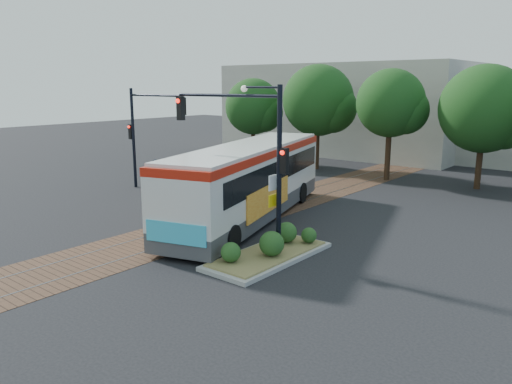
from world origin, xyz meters
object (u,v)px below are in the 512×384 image
(signal_pole_left, at_px, (145,125))
(officer, at_px, (156,174))
(city_bus, at_px, (249,178))
(parked_car, at_px, (235,167))
(traffic_island, at_px, (271,249))
(signal_pole_main, at_px, (252,142))

(signal_pole_left, xyz_separation_m, officer, (0.06, 0.62, -2.98))
(city_bus, bearing_deg, parked_car, 118.02)
(parked_car, bearing_deg, signal_pole_left, -165.30)
(traffic_island, relative_size, parked_car, 1.13)
(signal_pole_main, distance_m, signal_pole_left, 13.14)
(parked_car, bearing_deg, signal_pole_main, -111.80)
(city_bus, xyz_separation_m, officer, (-9.07, 1.87, -1.07))
(signal_pole_left, bearing_deg, signal_pole_main, -21.45)
(signal_pole_main, relative_size, officer, 3.40)
(officer, bearing_deg, signal_pole_main, 149.09)
(city_bus, distance_m, signal_pole_main, 5.21)
(signal_pole_main, xyz_separation_m, signal_pole_left, (-12.23, 4.80, -0.29))
(traffic_island, xyz_separation_m, officer, (-13.13, 5.51, 0.55))
(traffic_island, relative_size, signal_pole_main, 0.87)
(traffic_island, height_order, officer, officer)
(city_bus, height_order, signal_pole_left, signal_pole_left)
(traffic_island, bearing_deg, city_bus, 138.16)
(signal_pole_main, distance_m, officer, 13.72)
(signal_pole_left, relative_size, officer, 3.40)
(signal_pole_left, distance_m, officer, 3.05)
(signal_pole_left, relative_size, parked_car, 1.30)
(city_bus, xyz_separation_m, signal_pole_left, (-9.12, 1.25, 1.91))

